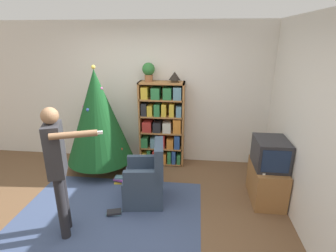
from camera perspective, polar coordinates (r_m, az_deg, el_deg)
The scene contains 15 objects.
ground_plane at distance 3.77m, azimuth -9.22°, elevation -19.41°, with size 14.00×14.00×0.00m, color brown.
wall_back at distance 4.97m, azimuth -4.04°, elevation 7.01°, with size 8.00×0.10×2.60m.
wall_right at distance 3.30m, azimuth 30.30°, elevation -1.81°, with size 0.10×8.00×2.60m.
area_rug at distance 3.88m, azimuth -12.70°, elevation -18.24°, with size 2.50×1.86×0.01m.
bookshelf at distance 4.84m, azimuth -1.26°, elevation 0.28°, with size 0.82×0.32×1.57m.
tv_stand at distance 4.22m, azimuth 20.64°, elevation -11.47°, with size 0.43×0.74×0.55m.
television at distance 4.00m, azimuth 21.44°, elevation -5.52°, with size 0.44×0.55×0.41m.
game_remote at distance 3.86m, azimuth 19.99°, elevation -9.44°, with size 0.04×0.12×0.02m.
christmas_tree at distance 4.67m, azimuth -15.05°, elevation 2.00°, with size 1.16×1.16×1.89m.
armchair at distance 3.91m, azimuth -4.71°, elevation -11.90°, with size 0.64×0.63×0.92m.
standing_person at distance 3.26m, azimuth -22.87°, elevation -7.46°, with size 0.72×0.44×1.61m.
potted_plant at distance 4.66m, azimuth -4.26°, elevation 11.92°, with size 0.22×0.22×0.33m.
table_lamp at distance 4.61m, azimuth 1.45°, elevation 10.78°, with size 0.20×0.20×0.18m.
book_pile_near_tree at distance 4.54m, azimuth -10.37°, elevation -11.42°, with size 0.22×0.19×0.11m.
book_pile_by_chair at distance 3.86m, azimuth -11.66°, elevation -17.96°, with size 0.22×0.16×0.06m.
Camera 1 is at (0.90, -2.83, 2.32)m, focal length 28.00 mm.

